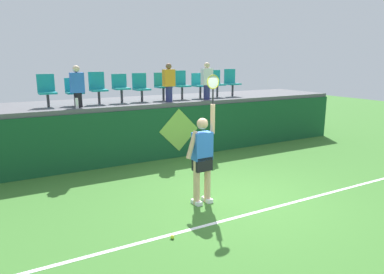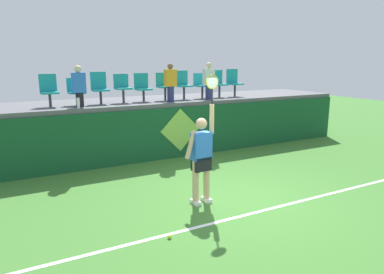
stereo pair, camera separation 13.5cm
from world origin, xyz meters
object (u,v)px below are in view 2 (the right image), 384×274
Objects in this scene: stadium_chair_5 at (164,85)px; stadium_chair_9 at (234,81)px; water_bottle at (78,103)px; stadium_chair_4 at (142,86)px; spectator_1 at (209,80)px; stadium_chair_7 at (201,84)px; spectator_0 at (170,82)px; stadium_chair_3 at (122,86)px; spectator_2 at (79,86)px; tennis_player at (201,156)px; stadium_chair_6 at (183,83)px; stadium_chair_0 at (49,89)px; stadium_chair_2 at (100,87)px; stadium_chair_1 at (76,90)px; stadium_chair_8 at (218,82)px; tennis_ball at (170,237)px.

stadium_chair_9 reaches higher than stadium_chair_5.
stadium_chair_4 is (2.01, 0.71, 0.32)m from water_bottle.
spectator_1 is (-1.28, -0.48, 0.09)m from stadium_chair_9.
spectator_0 is at bearing -160.49° from stadium_chair_7.
stadium_chair_7 is at bearing -0.13° from stadium_chair_5.
stadium_chair_5 is 0.73× the size of spectator_1.
spectator_2 is at bearing -160.84° from stadium_chair_3.
tennis_player is 4.69m from stadium_chair_6.
spectator_0 is at bearing 179.92° from spectator_1.
stadium_chair_9 is at bearing 0.00° from stadium_chair_0.
stadium_chair_0 reaches higher than stadium_chair_3.
tennis_player is at bearing -94.97° from stadium_chair_4.
stadium_chair_7 is at bearing -0.03° from stadium_chair_3.
water_bottle is 0.33× the size of stadium_chair_3.
spectator_0 is at bearing -13.57° from stadium_chair_2.
stadium_chair_3 is 3.93m from stadium_chair_9.
stadium_chair_1 is 1.31m from stadium_chair_3.
tennis_player reaches higher than stadium_chair_8.
spectator_0 is (-1.32, -0.47, 0.12)m from stadium_chair_7.
stadium_chair_3 is 0.92× the size of stadium_chair_8.
spectator_1 is at bearing -35.47° from stadium_chair_6.
stadium_chair_6 is at bearing 36.22° from spectator_0.
stadium_chair_6 is at bearing 67.82° from tennis_player.
spectator_0 reaches higher than stadium_chair_6.
stadium_chair_1 is 0.80× the size of stadium_chair_9.
spectator_0 is (1.32, -0.47, 0.11)m from stadium_chair_3.
stadium_chair_8 is (4.60, 0.01, 0.09)m from stadium_chair_1.
stadium_chair_3 is at bearing -179.80° from stadium_chair_6.
stadium_chair_5 is 0.65m from stadium_chair_6.
water_bottle is at bearing -176.73° from spectator_1.
stadium_chair_0 is 0.79× the size of spectator_2.
spectator_1 reaches higher than stadium_chair_6.
stadium_chair_8 reaches higher than stadium_chair_3.
stadium_chair_1 is 0.83× the size of stadium_chair_6.
stadium_chair_9 is (1.28, 0.01, 0.05)m from stadium_chair_7.
stadium_chair_0 reaches higher than stadium_chair_7.
tennis_ball is 0.24× the size of water_bottle.
spectator_0 reaches higher than tennis_ball.
water_bottle is 1.08m from stadium_chair_2.
stadium_chair_5 is 1.04× the size of stadium_chair_7.
stadium_chair_3 is 0.72× the size of spectator_1.
spectator_1 is at bearing 57.45° from tennis_player.
tennis_ball is 0.06× the size of spectator_2.
stadium_chair_0 is at bearing 179.97° from stadium_chair_4.
stadium_chair_3 is at bearing 93.45° from tennis_player.
stadium_chair_0 is at bearing 179.75° from stadium_chair_3.
stadium_chair_2 is at bearing 171.72° from spectator_1.
stadium_chair_5 is 1.40m from spectator_1.
stadium_chair_9 is (4.85, 5.24, 2.10)m from tennis_ball.
stadium_chair_7 is at bearing -0.24° from stadium_chair_4.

